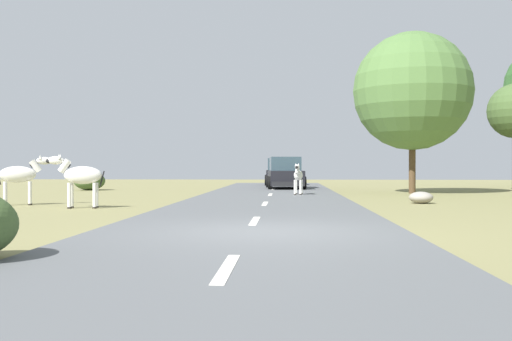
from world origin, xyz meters
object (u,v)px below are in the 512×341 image
Objects in this scene: zebra_1 at (80,176)px; bush_2 at (89,181)px; zebra_0 at (298,176)px; car_1 at (281,173)px; zebra_2 at (21,175)px; rock_0 at (421,197)px; tree_4 at (412,91)px; car_0 at (285,174)px.

bush_2 is at bearing 10.78° from zebra_1.
zebra_0 is 13.06m from car_1.
zebra_2 reaches higher than bush_2.
bush_2 reaches higher than rock_0.
bush_2 is at bearing -19.39° from zebra_0.
tree_4 is (12.07, 10.24, 3.79)m from zebra_1.
zebra_2 is 13.34m from rock_0.
tree_4 is (5.94, -4.88, 3.91)m from car_0.
tree_4 is 4.54× the size of bush_2.
zebra_1 is at bearing 63.72° from car_0.
car_1 is at bearing -22.71° from zebra_1.
zebra_0 is 0.88× the size of zebra_2.
car_0 is 5.42× the size of rock_0.
tree_4 is 17.11m from bush_2.
tree_4 reaches higher than zebra_0.
car_0 reaches higher than rock_0.
bush_2 is 2.01× the size of rock_0.
car_0 is at bearing 10.84° from bush_2.
zebra_1 is 13.81m from bush_2.
car_0 is 2.70× the size of bush_2.
car_1 is (8.25, 19.63, -0.13)m from zebra_2.
zebra_1 is 2.74m from zebra_2.
zebra_0 reaches higher than rock_0.
zebra_0 is at bearing -86.76° from car_1.
car_1 is (-0.31, 5.80, 0.00)m from car_0.
zebra_0 is 0.33× the size of car_1.
car_0 reaches higher than bush_2.
rock_0 is (-1.27, -7.36, -4.56)m from tree_4.
bush_2 is (-10.38, -1.99, -0.35)m from car_0.
zebra_2 is 2.00× the size of rock_0.
zebra_1 is at bearing -72.08° from bush_2.
zebra_0 is at bearing 129.18° from rock_0.
zebra_1 is 0.40× the size of car_1.
tree_4 reaches higher than zebra_1.
zebra_0 is 1.75× the size of rock_0.
zebra_1 reaches higher than zebra_0.
car_1 reaches higher than rock_0.
zebra_1 is 0.39× the size of car_0.
bush_2 is at bearing 145.73° from rock_0.
zebra_2 is 11.99m from bush_2.
zebra_0 is 0.83× the size of zebra_1.
zebra_0 is at bearing -47.57° from zebra_1.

